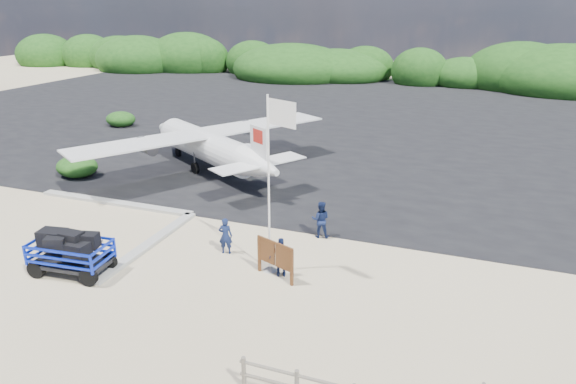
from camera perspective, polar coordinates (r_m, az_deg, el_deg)
name	(u,v)px	position (r m, az deg, el deg)	size (l,w,h in m)	color
ground	(228,280)	(19.68, -6.71, -9.73)	(160.00, 160.00, 0.00)	beige
asphalt_apron	(379,120)	(46.82, 10.09, 7.89)	(90.00, 50.00, 0.04)	#B2B2B2
lagoon	(66,230)	(25.68, -23.43, -3.92)	(9.00, 7.00, 0.40)	#B2B2B2
vegetation_band	(415,82)	(71.22, 13.93, 11.79)	(124.00, 8.00, 4.40)	#B2B2B2
baggage_cart	(74,273)	(21.66, -22.67, -8.33)	(3.18, 1.82, 1.59)	#0C26C2
flagpole	(270,270)	(20.25, -2.02, -8.67)	(1.37, 0.57, 6.84)	white
signboard	(275,278)	(19.72, -1.42, -9.51)	(1.87, 0.18, 1.54)	brown
crew_a	(225,236)	(21.35, -6.96, -4.85)	(0.57, 0.38, 1.57)	#131E47
crew_b	(321,219)	(22.65, 3.64, -3.06)	(0.82, 0.64, 1.68)	#131E47
crew_c	(282,257)	(19.49, -0.73, -7.26)	(0.92, 0.38, 1.57)	#131E47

